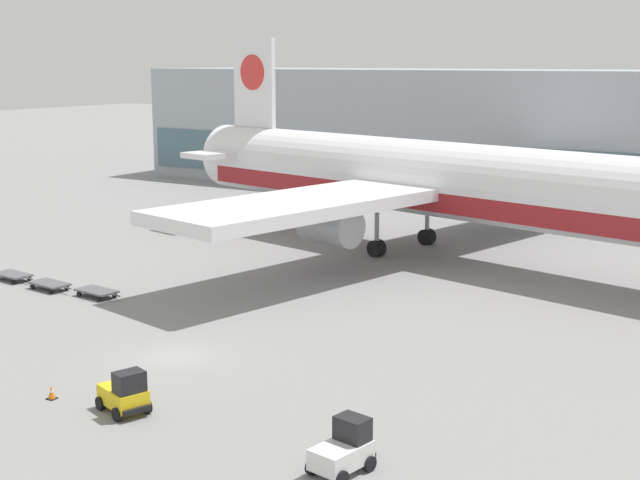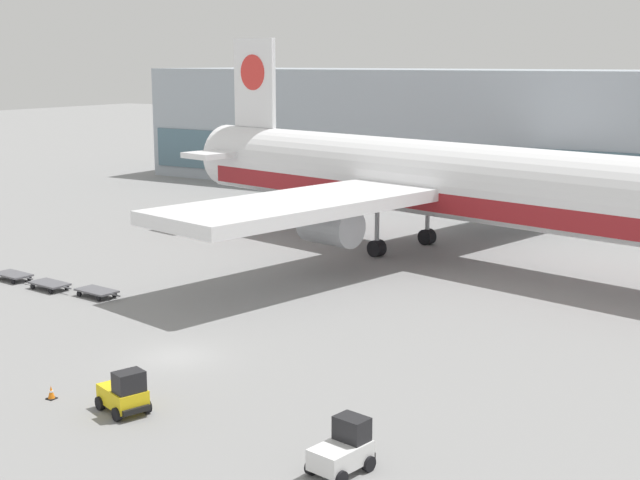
{
  "view_description": "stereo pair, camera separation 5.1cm",
  "coord_description": "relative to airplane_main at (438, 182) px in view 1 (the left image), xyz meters",
  "views": [
    {
      "loc": [
        29.88,
        -33.02,
        15.04
      ],
      "look_at": [
        0.55,
        13.02,
        4.0
      ],
      "focal_mm": 50.0,
      "sensor_mm": 36.0,
      "label": 1
    },
    {
      "loc": [
        29.92,
        -32.99,
        15.04
      ],
      "look_at": [
        0.55,
        13.02,
        4.0
      ],
      "focal_mm": 50.0,
      "sensor_mm": 36.0,
      "label": 2
    }
  ],
  "objects": [
    {
      "name": "baggage_tug_foreground",
      "position": [
        13.02,
        -35.63,
        -4.96
      ],
      "size": [
        1.98,
        2.64,
        2.0
      ],
      "rotation": [
        0.0,
        0.0,
        1.41
      ],
      "color": "silver",
      "rests_on": "ground_plane"
    },
    {
      "name": "baggage_dolly_lead",
      "position": [
        -21.57,
        -22.83,
        -5.45
      ],
      "size": [
        3.76,
        1.74,
        0.48
      ],
      "rotation": [
        0.0,
        0.0,
        -0.09
      ],
      "color": "#56565B",
      "rests_on": "ground_plane"
    },
    {
      "name": "airplane_main",
      "position": [
        0.0,
        0.0,
        0.0
      ],
      "size": [
        57.44,
        48.62,
        17.0
      ],
      "rotation": [
        0.0,
        0.0,
        -0.21
      ],
      "color": "white",
      "rests_on": "ground_plane"
    },
    {
      "name": "baggage_dolly_second",
      "position": [
        -17.38,
        -23.21,
        -5.45
      ],
      "size": [
        3.76,
        1.74,
        0.48
      ],
      "rotation": [
        0.0,
        0.0,
        -0.09
      ],
      "color": "#56565B",
      "rests_on": "ground_plane"
    },
    {
      "name": "ground_plane",
      "position": [
        -1.06,
        -29.09,
        -5.84
      ],
      "size": [
        400.0,
        400.0,
        0.0
      ],
      "primitive_type": "plane",
      "color": "gray"
    },
    {
      "name": "terminal_building",
      "position": [
        -8.44,
        34.79,
        1.15
      ],
      "size": [
        90.0,
        18.2,
        14.0
      ],
      "color": "#9EA8B2",
      "rests_on": "ground_plane"
    },
    {
      "name": "baggage_dolly_third",
      "position": [
        -13.31,
        -22.87,
        -5.45
      ],
      "size": [
        3.76,
        1.74,
        0.48
      ],
      "rotation": [
        0.0,
        0.0,
        -0.09
      ],
      "color": "#56565B",
      "rests_on": "ground_plane"
    },
    {
      "name": "baggage_tug_mid",
      "position": [
        2.1,
        -35.9,
        -4.96
      ],
      "size": [
        2.75,
        2.25,
        2.0
      ],
      "rotation": [
        0.0,
        0.0,
        -0.32
      ],
      "color": "yellow",
      "rests_on": "ground_plane"
    },
    {
      "name": "traffic_cone_near",
      "position": [
        -1.86,
        -36.55,
        -5.53
      ],
      "size": [
        0.4,
        0.4,
        0.63
      ],
      "color": "black",
      "rests_on": "ground_plane"
    }
  ]
}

